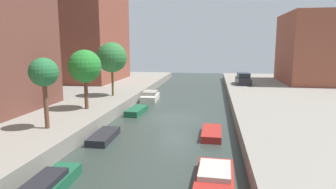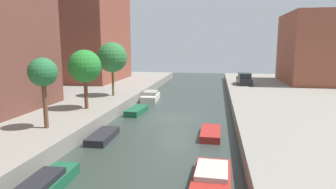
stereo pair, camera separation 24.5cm
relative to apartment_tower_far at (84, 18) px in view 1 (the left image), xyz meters
name	(u,v)px [view 1 (the left image)]	position (x,y,z in m)	size (l,w,h in m)	color
ground_plane	(175,118)	(16.00, -17.39, -10.22)	(84.00, 84.00, 0.00)	#2D3833
quay_left	(19,107)	(1.00, -17.39, -9.72)	(20.00, 64.00, 1.00)	gray
apartment_tower_far	(84,18)	(0.00, 0.00, 0.00)	(10.00, 13.02, 18.44)	brown
low_block_right	(321,48)	(34.00, 2.27, -4.37)	(10.00, 11.62, 9.70)	brown
street_tree_1	(44,73)	(8.79, -25.32, -5.70)	(1.81, 1.81, 4.51)	brown
street_tree_2	(85,67)	(8.79, -19.40, -5.69)	(2.70, 2.70, 4.91)	brown
street_tree_3	(112,57)	(8.79, -12.93, -5.21)	(3.10, 3.10, 5.57)	brown
parked_car	(243,79)	(23.22, -1.35, -8.55)	(1.89, 4.32, 1.60)	black
moored_boat_left_1	(48,186)	(12.39, -31.35, -9.87)	(1.39, 4.11, 0.80)	#195638
moored_boat_left_2	(104,136)	(12.08, -24.12, -9.99)	(1.43, 3.45, 0.46)	#232328
moored_boat_left_3	(137,111)	(12.28, -16.38, -9.95)	(1.50, 3.48, 0.53)	#195638
moored_boat_left_4	(150,97)	(12.08, -9.73, -9.77)	(1.90, 4.04, 1.06)	beige
moored_boat_right_1	(215,177)	(19.42, -29.37, -9.91)	(1.83, 3.95, 0.71)	maroon
moored_boat_right_2	(212,133)	(19.22, -22.28, -9.98)	(1.37, 3.35, 0.47)	maroon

